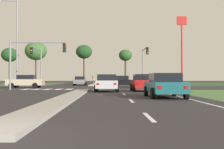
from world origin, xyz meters
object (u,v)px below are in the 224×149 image
traffic_signal_far_right (144,59)px  street_lamp_second (16,39)px  traffic_signal_far_left (38,59)px  car_grey_seventh (80,81)px  car_beige_third (26,81)px  treeline_fourth (125,56)px  car_maroon_sixth (165,81)px  pedestrian_at_median (93,78)px  traffic_signal_near_left (33,55)px  treeline_near (10,55)px  treeline_third (84,52)px  fastfood_pole_sign (182,35)px  treeline_second (36,51)px  car_silver_second (107,83)px  car_red_fourth (142,83)px  car_teal_fifth (164,85)px  car_black_near (121,81)px

traffic_signal_far_right → street_lamp_second: (-16.73, -5.05, 2.14)m
traffic_signal_far_left → car_grey_seventh: bearing=51.6°
car_beige_third → traffic_signal_far_right: (15.35, 5.38, 3.09)m
treeline_fourth → car_maroon_sixth: bearing=-84.9°
pedestrian_at_median → traffic_signal_near_left: bearing=177.9°
pedestrian_at_median → treeline_near: bearing=58.3°
car_grey_seventh → treeline_third: bearing=-86.6°
fastfood_pole_sign → traffic_signal_near_left: bearing=-132.8°
street_lamp_second → traffic_signal_near_left: bearing=-58.8°
street_lamp_second → pedestrian_at_median: street_lamp_second is taller
traffic_signal_far_right → treeline_second: size_ratio=0.56×
car_silver_second → car_red_fourth: 3.37m
car_red_fourth → traffic_signal_near_left: bearing=164.2°
car_grey_seventh → treeline_near: size_ratio=0.49×
car_silver_second → treeline_near: 51.46m
car_silver_second → traffic_signal_far_right: (5.39, 15.24, 3.13)m
car_beige_third → treeline_second: 34.50m
car_red_fourth → car_maroon_sixth: (4.50, 11.63, -0.01)m
pedestrian_at_median → treeline_near: (-21.84, 21.38, 5.77)m
treeline_third → traffic_signal_far_right: bearing=-70.7°
car_teal_fifth → treeline_third: (-9.49, 55.32, 7.26)m
car_maroon_sixth → treeline_fourth: size_ratio=0.50×
car_maroon_sixth → fastfood_pole_sign: 18.11m
traffic_signal_near_left → street_lamp_second: 7.71m
treeline_fourth → car_beige_third: bearing=-112.0°
traffic_signal_far_right → treeline_near: 42.07m
car_maroon_sixth → traffic_signal_far_left: size_ratio=0.76×
car_black_near → car_silver_second: size_ratio=1.04×
traffic_signal_far_right → treeline_fourth: bearing=91.2°
car_maroon_sixth → street_lamp_second: street_lamp_second is taller
car_beige_third → car_grey_seventh: bearing=-24.8°
traffic_signal_far_right → fastfood_pole_sign: bearing=54.2°
car_grey_seventh → fastfood_pole_sign: bearing=-163.7°
car_beige_third → treeline_third: (4.00, 37.81, 7.21)m
car_red_fourth → treeline_near: treeline_near is taller
car_black_near → traffic_signal_far_right: (3.45, 2.77, 3.12)m
treeline_second → street_lamp_second: bearing=-79.9°
traffic_signal_near_left → car_beige_third: bearing=112.1°
traffic_signal_far_left → street_lamp_second: street_lamp_second is taller
fastfood_pole_sign → car_maroon_sixth: bearing=-113.0°
traffic_signal_far_left → traffic_signal_far_right: 15.20m
car_beige_third → car_teal_fifth: car_beige_third is taller
street_lamp_second → treeline_near: bearing=110.2°
treeline_near → traffic_signal_far_left: bearing=-64.4°
traffic_signal_far_right → traffic_signal_near_left: traffic_signal_far_right is taller
pedestrian_at_median → treeline_near: size_ratio=0.20×
traffic_signal_far_left → pedestrian_at_median: (7.47, 8.58, -2.69)m
car_silver_second → traffic_signal_far_left: traffic_signal_far_left is taller
car_black_near → car_beige_third: (-11.89, -2.61, 0.03)m
traffic_signal_far_left → car_silver_second: bearing=-56.9°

